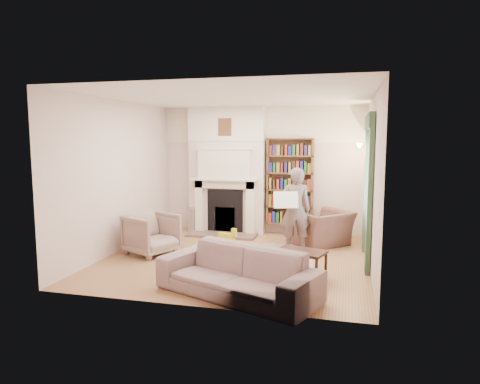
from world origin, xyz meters
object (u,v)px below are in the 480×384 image
(sofa, at_px, (237,273))
(paraffin_heater, at_px, (192,219))
(rocking_horse, at_px, (226,239))
(bookcase, at_px, (290,181))
(armchair_left, at_px, (151,234))
(armchair_reading, at_px, (321,228))
(coffee_table, at_px, (301,265))
(man_reading, at_px, (295,210))

(sofa, xyz_separation_m, paraffin_heater, (-2.00, 3.66, -0.05))
(rocking_horse, bearing_deg, paraffin_heater, 145.30)
(bookcase, xyz_separation_m, armchair_left, (-2.23, -2.22, -0.81))
(armchair_reading, height_order, paraffin_heater, armchair_reading)
(bookcase, xyz_separation_m, coffee_table, (0.57, -3.01, -0.95))
(paraffin_heater, relative_size, rocking_horse, 1.12)
(armchair_reading, xyz_separation_m, paraffin_heater, (-2.93, 0.56, -0.07))
(bookcase, bearing_deg, coffee_table, -79.24)
(sofa, distance_m, rocking_horse, 2.40)
(bookcase, bearing_deg, armchair_left, -135.16)
(paraffin_heater, bearing_deg, man_reading, -25.17)
(armchair_left, relative_size, man_reading, 0.52)
(bookcase, distance_m, coffee_table, 3.21)
(sofa, relative_size, man_reading, 1.41)
(sofa, height_order, coffee_table, sofa)
(armchair_left, bearing_deg, man_reading, -46.84)
(bookcase, xyz_separation_m, man_reading, (0.29, -1.39, -0.39))
(armchair_reading, xyz_separation_m, man_reading, (-0.45, -0.60, 0.45))
(sofa, relative_size, coffee_table, 3.16)
(sofa, relative_size, paraffin_heater, 4.03)
(man_reading, height_order, paraffin_heater, man_reading)
(man_reading, bearing_deg, coffee_table, 85.74)
(sofa, height_order, man_reading, man_reading)
(man_reading, height_order, rocking_horse, man_reading)
(coffee_table, bearing_deg, man_reading, 116.74)
(paraffin_heater, bearing_deg, armchair_left, -91.27)
(armchair_left, height_order, man_reading, man_reading)
(armchair_reading, bearing_deg, man_reading, 8.36)
(bookcase, xyz_separation_m, rocking_horse, (-0.98, -1.63, -0.96))
(armchair_reading, distance_m, sofa, 3.23)
(armchair_left, relative_size, sofa, 0.37)
(armchair_reading, xyz_separation_m, armchair_left, (-2.97, -1.43, 0.03))
(bookcase, distance_m, armchair_reading, 1.37)
(bookcase, height_order, armchair_left, bookcase)
(armchair_reading, relative_size, paraffin_heater, 1.91)
(armchair_left, bearing_deg, paraffin_heater, 23.71)
(armchair_reading, bearing_deg, coffee_table, 40.91)
(armchair_left, height_order, sofa, armchair_left)
(coffee_table, bearing_deg, armchair_reading, 102.52)
(sofa, distance_m, man_reading, 2.58)
(man_reading, bearing_deg, rocking_horse, -3.64)
(armchair_reading, relative_size, coffee_table, 1.50)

